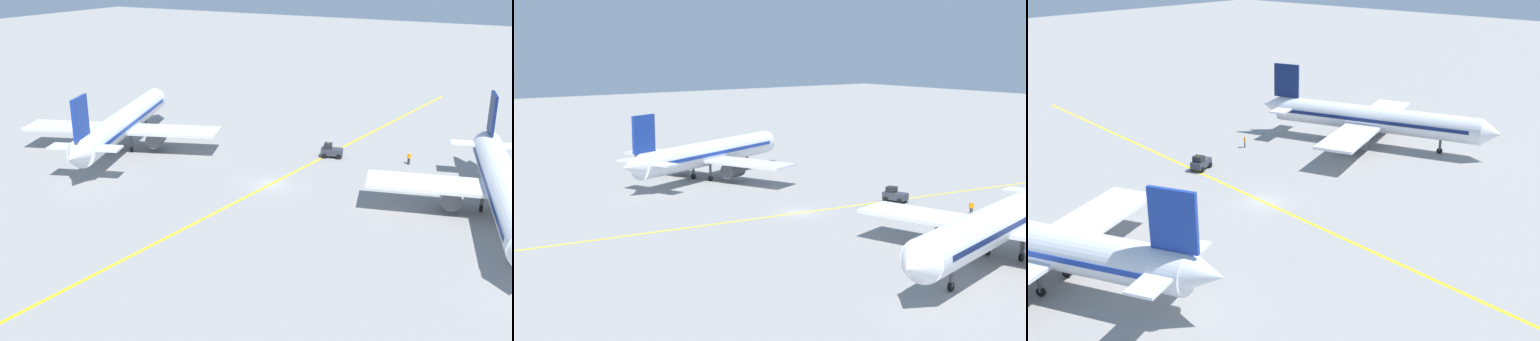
% 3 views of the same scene
% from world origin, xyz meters
% --- Properties ---
extents(ground_plane, '(400.00, 400.00, 0.00)m').
position_xyz_m(ground_plane, '(0.00, 0.00, 0.00)').
color(ground_plane, gray).
extents(apron_yellow_centreline, '(14.89, 119.17, 0.01)m').
position_xyz_m(apron_yellow_centreline, '(0.00, 0.00, 0.00)').
color(apron_yellow_centreline, yellow).
rests_on(apron_yellow_centreline, ground).
extents(airplane_at_gate, '(28.39, 35.02, 10.60)m').
position_xyz_m(airplane_at_gate, '(-25.86, -2.79, 3.71)').
color(airplane_at_gate, white).
rests_on(airplane_at_gate, ground).
extents(airplane_adjacent_stand, '(28.03, 34.25, 10.60)m').
position_xyz_m(airplane_adjacent_stand, '(25.30, -2.68, 3.71)').
color(airplane_adjacent_stand, silver).
rests_on(airplane_adjacent_stand, ground).
extents(baggage_tug_dark, '(3.31, 2.47, 2.11)m').
position_xyz_m(baggage_tug_dark, '(-2.46, -13.38, 0.90)').
color(baggage_tug_dark, '#333842').
rests_on(baggage_tug_dark, ground).
extents(ground_crew_worker, '(0.43, 0.45, 1.68)m').
position_xyz_m(ground_crew_worker, '(-12.72, -15.52, 0.91)').
color(ground_crew_worker, '#23232D').
rests_on(ground_crew_worker, ground).
extents(traffic_cone_near_nose, '(0.32, 0.32, 0.55)m').
position_xyz_m(traffic_cone_near_nose, '(-21.58, -7.20, 0.28)').
color(traffic_cone_near_nose, orange).
rests_on(traffic_cone_near_nose, ground).
extents(traffic_cone_mid_apron, '(0.32, 0.32, 0.55)m').
position_xyz_m(traffic_cone_mid_apron, '(-27.59, -21.01, 0.28)').
color(traffic_cone_mid_apron, orange).
rests_on(traffic_cone_mid_apron, ground).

